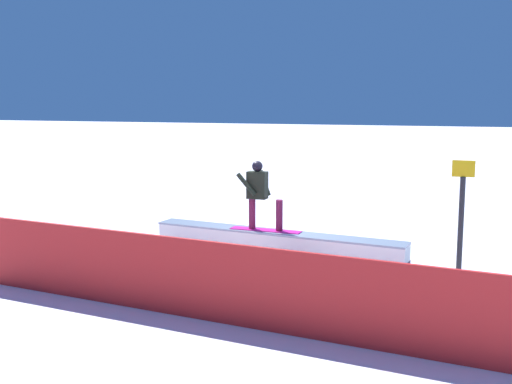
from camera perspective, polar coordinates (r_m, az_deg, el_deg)
ground_plane at (r=13.20m, az=1.77°, el=-5.80°), size 120.00×120.00×0.00m
grind_box at (r=13.15m, az=1.77°, el=-4.78°), size 5.43×1.31×0.53m
snowboarder at (r=13.08m, az=0.33°, el=-0.07°), size 1.51×0.42×1.44m
safety_fence at (r=9.48m, az=-4.72°, el=-7.88°), size 8.99×1.37×1.20m
trail_marker at (r=12.23m, az=17.87°, el=-1.93°), size 0.40×0.10×2.13m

